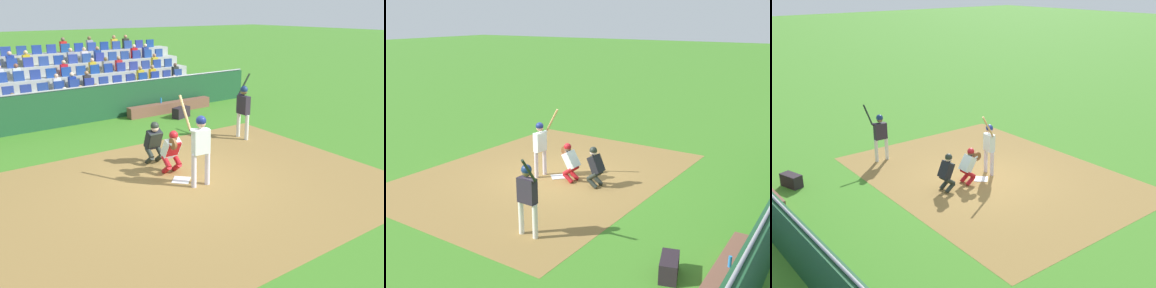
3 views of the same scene
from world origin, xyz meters
The scene contains 12 objects.
ground_plane centered at (0.00, 0.00, 0.00)m, with size 160.00×160.00×0.00m, color #3F7D24.
infield_dirt_patch centered at (0.00, 0.50, 0.00)m, with size 9.98×7.47×0.01m, color olive.
home_plate_marker centered at (0.00, 0.00, 0.02)m, with size 0.44×0.44×0.02m, color white.
batter_at_plate centered at (-0.21, 0.54, 1.15)m, with size 0.57×0.70×2.28m.
catcher_crouching centered at (-0.05, -0.51, 0.70)m, with size 0.48×0.71×1.26m.
home_plate_umpire centered at (-0.06, -1.44, 0.70)m, with size 0.47×0.46×1.29m.
dugout_wall centered at (0.00, -6.84, 0.69)m, with size 16.53×0.24×1.44m.
dugout_bench centered at (-3.75, -6.29, 0.22)m, with size 3.99×0.40×0.44m, color brown.
water_bottle_on_bench centered at (-3.34, -6.38, 0.55)m, with size 0.07×0.07×0.23m, color #297CC6.
equipment_duffel_bag centered at (-3.62, -5.26, 0.22)m, with size 0.76×0.36×0.44m, color black.
on_deck_batter centered at (-3.76, -1.75, 1.14)m, with size 0.70×0.65×2.15m.
bleacher_stand centered at (0.01, -10.96, 0.84)m, with size 14.34×4.63×2.92m.
Camera 1 is at (5.37, 7.87, 4.24)m, focal length 37.23 mm.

